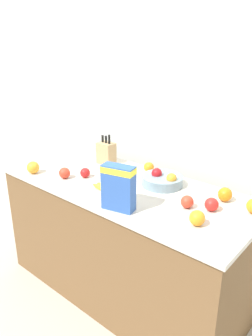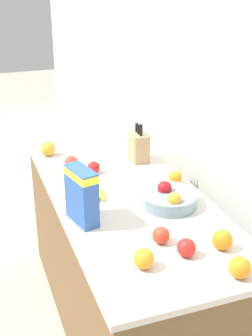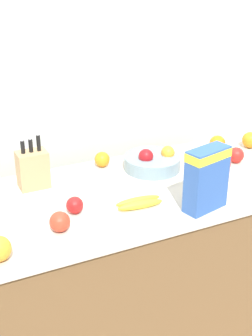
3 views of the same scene
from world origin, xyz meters
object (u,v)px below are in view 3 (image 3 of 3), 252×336
Objects in this scene: knife_block at (33,169)px; orange_back_center at (101,160)px; apple_by_knife_block at (75,205)px; orange_mid_right at (217,144)px; banana_bunch at (139,203)px; cereal_box at (207,176)px; orange_front_right at (250,140)px; fruit_bowl at (153,162)px; apple_rear at (236,155)px; apple_near_bananas at (60,222)px; apple_front at (223,164)px.

orange_back_center is (0.36, 0.07, -0.05)m from knife_block.
orange_mid_right is at bearing 17.89° from apple_by_knife_block.
banana_bunch is 0.44m from orange_back_center.
orange_front_right is at bearing 23.30° from cereal_box.
fruit_bowl is at bearing 26.35° from apple_by_knife_block.
orange_front_right is (0.82, -0.12, 0.01)m from orange_back_center.
apple_by_knife_block is at bearing -126.32° from orange_back_center.
knife_block is 3.98× the size of apple_by_knife_block.
apple_rear is at bearing -146.52° from orange_front_right.
banana_bunch is (0.34, -0.37, -0.07)m from knife_block.
cereal_box is 3.34× the size of apple_near_bananas.
apple_near_bananas is 0.60m from orange_back_center.
apple_front is 0.88× the size of orange_mid_right.
fruit_bowl is 3.15× the size of orange_front_right.
knife_block reaches higher than fruit_bowl.
fruit_bowl is at bearing 149.52° from apple_front.
apple_by_knife_block is at bearing -171.86° from apple_rear.
orange_back_center is at bearing 87.74° from banana_bunch.
fruit_bowl is 3.20× the size of orange_mid_right.
apple_by_knife_block is (0.08, -0.30, -0.05)m from knife_block.
knife_block is at bearing -168.77° from orange_back_center.
orange_mid_right is (0.41, 0.49, -0.10)m from cereal_box.
orange_mid_right reaches higher than apple_by_knife_block.
knife_block reaches higher than orange_mid_right.
apple_by_knife_block is 0.14m from apple_near_bananas.
orange_back_center is (0.37, 0.48, -0.00)m from apple_near_bananas.
cereal_box is 3.09× the size of orange_mid_right.
apple_by_knife_block is 0.82× the size of orange_mid_right.
apple_front is at bearing -30.48° from fruit_bowl.
apple_near_bananas is at bearing -166.85° from apple_rear.
apple_front is at bearing -119.81° from orange_mid_right.
apple_front is at bearing 11.32° from apple_near_bananas.
apple_rear is (0.64, 0.19, 0.02)m from banana_bunch.
apple_by_knife_block is 0.91m from apple_rear.
cereal_box is 0.53m from apple_rear.
cereal_box is 0.65m from orange_mid_right.
fruit_bowl is 0.68m from apple_near_bananas.
fruit_bowl is 0.60m from orange_front_right.
apple_near_bananas is at bearing -173.64° from banana_bunch.
apple_by_knife_block is (-0.49, -0.24, -0.00)m from fruit_bowl.
apple_front is (0.86, -0.23, -0.05)m from knife_block.
orange_front_right reaches higher than apple_rear.
orange_front_right is at bearing 21.01° from banana_bunch.
orange_mid_right is at bearing 28.86° from banana_bunch.
orange_front_right is (0.60, 0.01, 0.01)m from fruit_bowl.
knife_block is 3.53× the size of apple_near_bananas.
apple_front is at bearing -154.66° from apple_rear.
apple_near_bananas is (-0.58, -0.34, 0.00)m from fruit_bowl.
knife_block reaches higher than orange_back_center.
apple_near_bananas is (-0.87, -0.17, 0.00)m from apple_front.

